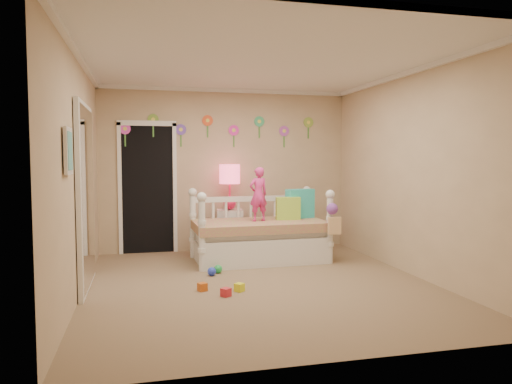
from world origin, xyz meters
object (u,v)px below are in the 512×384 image
object	(u,v)px
child	(258,194)
nightstand	(230,231)
table_lamp	(230,180)
daybed	(259,225)

from	to	relation	value
child	nightstand	size ratio (longest dim) A/B	1.15
child	table_lamp	distance (m)	0.82
daybed	nightstand	distance (m)	0.80
daybed	child	xyz separation A→B (m)	(-0.02, -0.03, 0.45)
child	nightstand	xyz separation A→B (m)	(-0.28, 0.75, -0.63)
child	table_lamp	size ratio (longest dim) A/B	1.09
nightstand	table_lamp	size ratio (longest dim) A/B	0.95
daybed	nightstand	size ratio (longest dim) A/B	2.84
child	table_lamp	world-z (taller)	table_lamp
table_lamp	child	bearing A→B (deg)	-69.51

